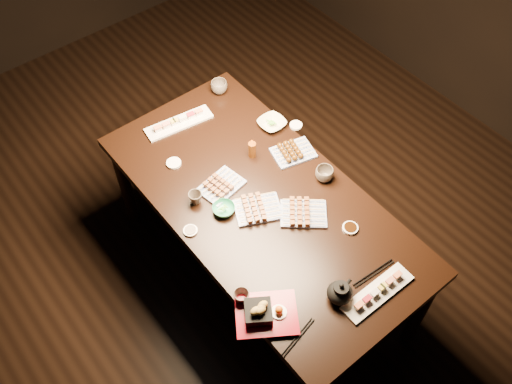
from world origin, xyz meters
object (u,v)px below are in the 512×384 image
(tempura_tray, at_px, (267,311))
(teacup_far_right, at_px, (219,87))
(edamame_bowl_green, at_px, (224,209))
(teacup_mid_right, at_px, (324,174))
(dining_table, at_px, (262,240))
(sushi_platter_far, at_px, (179,121))
(yakitori_plate_left, at_px, (221,184))
(teacup_far_left, at_px, (195,198))
(yakitori_plate_right, at_px, (304,211))
(yakitori_plate_center, at_px, (258,207))
(condiment_bottle, at_px, (252,148))
(teacup_near_left, at_px, (241,297))
(sushi_platter_near, at_px, (378,291))
(edamame_bowl_cream, at_px, (272,124))
(teapot, at_px, (340,291))

(tempura_tray, distance_m, teacup_far_right, 1.47)
(edamame_bowl_green, xyz_separation_m, teacup_mid_right, (0.54, -0.16, 0.02))
(dining_table, height_order, sushi_platter_far, sushi_platter_far)
(yakitori_plate_left, height_order, teacup_far_left, teacup_far_left)
(yakitori_plate_right, bearing_deg, yakitori_plate_center, 174.60)
(condiment_bottle, bearing_deg, edamame_bowl_green, -149.49)
(teacup_near_left, bearing_deg, yakitori_plate_right, 18.57)
(dining_table, relative_size, edamame_bowl_green, 15.69)
(yakitori_plate_right, relative_size, teacup_far_right, 2.34)
(sushi_platter_near, relative_size, tempura_tray, 1.38)
(sushi_platter_near, bearing_deg, teacup_near_left, 144.97)
(yakitori_plate_right, bearing_deg, teacup_near_left, -121.32)
(yakitori_plate_center, bearing_deg, condiment_bottle, 81.79)
(teacup_mid_right, height_order, teacup_far_right, teacup_far_right)
(sushi_platter_far, relative_size, edamame_bowl_green, 3.41)
(yakitori_plate_right, xyz_separation_m, yakitori_plate_left, (-0.22, 0.40, -0.00))
(dining_table, height_order, edamame_bowl_green, edamame_bowl_green)
(yakitori_plate_center, xyz_separation_m, condiment_bottle, (0.21, 0.31, 0.04))
(edamame_bowl_green, bearing_deg, sushi_platter_far, 75.62)
(yakitori_plate_center, bearing_deg, yakitori_plate_right, -19.79)
(edamame_bowl_cream, bearing_deg, teacup_near_left, -136.83)
(yakitori_plate_left, bearing_deg, teacup_far_right, 44.68)
(teacup_far_right, bearing_deg, teacup_near_left, -122.36)
(yakitori_plate_right, xyz_separation_m, edamame_bowl_cream, (0.27, 0.57, -0.01))
(teacup_far_left, bearing_deg, edamame_bowl_green, -61.32)
(sushi_platter_far, bearing_deg, dining_table, 100.42)
(dining_table, bearing_deg, sushi_platter_near, -70.47)
(sushi_platter_near, distance_m, teacup_near_left, 0.62)
(teacup_far_left, distance_m, teapot, 0.87)
(tempura_tray, relative_size, teacup_far_right, 2.79)
(yakitori_plate_left, xyz_separation_m, teacup_near_left, (-0.32, -0.58, 0.01))
(sushi_platter_near, height_order, edamame_bowl_cream, sushi_platter_near)
(edamame_bowl_green, bearing_deg, teapot, -80.51)
(yakitori_plate_left, xyz_separation_m, teacup_mid_right, (0.45, -0.29, 0.01))
(teacup_far_left, bearing_deg, yakitori_plate_center, -48.61)
(edamame_bowl_green, height_order, condiment_bottle, condiment_bottle)
(sushi_platter_near, distance_m, sushi_platter_far, 1.46)
(edamame_bowl_green, xyz_separation_m, tempura_tray, (-0.19, -0.57, 0.03))
(edamame_bowl_green, height_order, tempura_tray, tempura_tray)
(tempura_tray, distance_m, teacup_mid_right, 0.84)
(tempura_tray, bearing_deg, edamame_bowl_green, 105.23)
(dining_table, relative_size, sushi_platter_far, 4.60)
(yakitori_plate_center, distance_m, teacup_mid_right, 0.40)
(teacup_near_left, xyz_separation_m, teacup_far_right, (0.74, 1.16, 0.01))
(teacup_far_left, xyz_separation_m, teacup_far_right, (0.58, 0.58, 0.01))
(teacup_near_left, xyz_separation_m, teacup_far_left, (0.16, 0.58, -0.00))
(teacup_far_right, bearing_deg, edamame_bowl_green, -125.06)
(edamame_bowl_cream, xyz_separation_m, teapot, (-0.45, -1.01, 0.04))
(sushi_platter_near, bearing_deg, yakitori_plate_right, 87.52)
(condiment_bottle, bearing_deg, yakitori_plate_right, -95.48)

